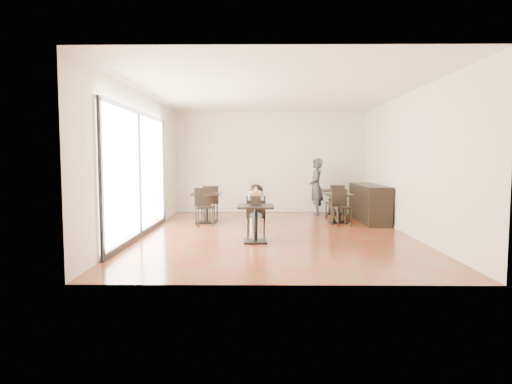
{
  "coord_description": "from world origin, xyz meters",
  "views": [
    {
      "loc": [
        -0.33,
        -9.7,
        1.72
      ],
      "look_at": [
        -0.43,
        -0.55,
        1.0
      ],
      "focal_mm": 30.0,
      "sensor_mm": 36.0,
      "label": 1
    }
  ],
  "objects_px": {
    "chair_left_a": "(209,203)",
    "chair_back_a": "(336,199)",
    "child_chair": "(256,217)",
    "child_table": "(256,224)",
    "adult_patron": "(316,187)",
    "chair_back_b": "(339,201)",
    "cafe_table_back": "(334,202)",
    "child": "(256,211)",
    "cafe_table_mid": "(338,208)",
    "chair_mid_b": "(342,208)",
    "chair_left_b": "(204,207)",
    "cafe_table_left": "(207,208)",
    "chair_mid_a": "(334,203)"
  },
  "relations": [
    {
      "from": "chair_left_a",
      "to": "chair_left_b",
      "type": "distance_m",
      "value": 1.1
    },
    {
      "from": "chair_mid_b",
      "to": "chair_left_b",
      "type": "distance_m",
      "value": 3.51
    },
    {
      "from": "child_chair",
      "to": "child",
      "type": "bearing_deg",
      "value": -0.0
    },
    {
      "from": "child",
      "to": "chair_mid_a",
      "type": "relative_size",
      "value": 1.25
    },
    {
      "from": "child_table",
      "to": "child",
      "type": "distance_m",
      "value": 0.58
    },
    {
      "from": "chair_back_a",
      "to": "chair_left_b",
      "type": "bearing_deg",
      "value": 31.96
    },
    {
      "from": "chair_mid_b",
      "to": "child",
      "type": "bearing_deg",
      "value": -155.62
    },
    {
      "from": "child_chair",
      "to": "child",
      "type": "height_order",
      "value": "child"
    },
    {
      "from": "adult_patron",
      "to": "cafe_table_mid",
      "type": "height_order",
      "value": "adult_patron"
    },
    {
      "from": "child",
      "to": "chair_left_a",
      "type": "relative_size",
      "value": 1.21
    },
    {
      "from": "chair_mid_a",
      "to": "chair_back_a",
      "type": "height_order",
      "value": "chair_mid_a"
    },
    {
      "from": "child",
      "to": "cafe_table_mid",
      "type": "distance_m",
      "value": 3.11
    },
    {
      "from": "chair_left_a",
      "to": "chair_back_a",
      "type": "relative_size",
      "value": 1.06
    },
    {
      "from": "child_chair",
      "to": "child_table",
      "type": "bearing_deg",
      "value": 90.0
    },
    {
      "from": "adult_patron",
      "to": "chair_back_b",
      "type": "height_order",
      "value": "adult_patron"
    },
    {
      "from": "chair_back_b",
      "to": "child_table",
      "type": "bearing_deg",
      "value": -121.95
    },
    {
      "from": "chair_left_a",
      "to": "chair_mid_b",
      "type": "bearing_deg",
      "value": 145.76
    },
    {
      "from": "child_chair",
      "to": "adult_patron",
      "type": "distance_m",
      "value": 4.12
    },
    {
      "from": "chair_mid_b",
      "to": "cafe_table_mid",
      "type": "bearing_deg",
      "value": 77.08
    },
    {
      "from": "child_table",
      "to": "chair_mid_b",
      "type": "height_order",
      "value": "chair_mid_b"
    },
    {
      "from": "child_chair",
      "to": "cafe_table_back",
      "type": "relative_size",
      "value": 1.23
    },
    {
      "from": "cafe_table_back",
      "to": "chair_left_b",
      "type": "height_order",
      "value": "chair_left_b"
    },
    {
      "from": "cafe_table_mid",
      "to": "chair_back_b",
      "type": "relative_size",
      "value": 0.86
    },
    {
      "from": "cafe_table_left",
      "to": "chair_left_b",
      "type": "bearing_deg",
      "value": -90.0
    },
    {
      "from": "adult_patron",
      "to": "chair_mid_a",
      "type": "relative_size",
      "value": 1.85
    },
    {
      "from": "child",
      "to": "chair_mid_a",
      "type": "distance_m",
      "value": 3.51
    },
    {
      "from": "cafe_table_mid",
      "to": "cafe_table_left",
      "type": "relative_size",
      "value": 0.97
    },
    {
      "from": "chair_mid_b",
      "to": "chair_left_b",
      "type": "height_order",
      "value": "chair_left_b"
    },
    {
      "from": "adult_patron",
      "to": "chair_left_b",
      "type": "height_order",
      "value": "adult_patron"
    },
    {
      "from": "adult_patron",
      "to": "chair_left_b",
      "type": "xyz_separation_m",
      "value": [
        -3.12,
        -2.11,
        -0.38
      ]
    },
    {
      "from": "child",
      "to": "cafe_table_back",
      "type": "xyz_separation_m",
      "value": [
        2.37,
        4.0,
        -0.2
      ]
    },
    {
      "from": "chair_left_b",
      "to": "chair_back_a",
      "type": "xyz_separation_m",
      "value": [
        3.77,
        2.41,
        -0.03
      ]
    },
    {
      "from": "cafe_table_back",
      "to": "chair_back_a",
      "type": "height_order",
      "value": "chair_back_a"
    },
    {
      "from": "chair_left_b",
      "to": "cafe_table_left",
      "type": "bearing_deg",
      "value": 72.15
    },
    {
      "from": "cafe_table_mid",
      "to": "chair_mid_b",
      "type": "xyz_separation_m",
      "value": [
        0.0,
        -0.55,
        0.08
      ]
    },
    {
      "from": "child_chair",
      "to": "cafe_table_left",
      "type": "bearing_deg",
      "value": -58.0
    },
    {
      "from": "cafe_table_left",
      "to": "chair_mid_a",
      "type": "height_order",
      "value": "chair_mid_a"
    },
    {
      "from": "cafe_table_back",
      "to": "chair_back_b",
      "type": "relative_size",
      "value": 0.83
    },
    {
      "from": "child",
      "to": "chair_mid_b",
      "type": "relative_size",
      "value": 1.25
    },
    {
      "from": "cafe_table_mid",
      "to": "chair_back_b",
      "type": "distance_m",
      "value": 1.27
    },
    {
      "from": "chair_mid_a",
      "to": "chair_left_a",
      "type": "distance_m",
      "value": 3.51
    },
    {
      "from": "cafe_table_left",
      "to": "chair_mid_a",
      "type": "distance_m",
      "value": 3.57
    },
    {
      "from": "adult_patron",
      "to": "chair_left_a",
      "type": "relative_size",
      "value": 1.79
    },
    {
      "from": "child",
      "to": "cafe_table_left",
      "type": "xyz_separation_m",
      "value": [
        -1.34,
        2.14,
        -0.18
      ]
    },
    {
      "from": "chair_left_a",
      "to": "cafe_table_mid",
      "type": "bearing_deg",
      "value": 154.32
    },
    {
      "from": "child_table",
      "to": "chair_back_b",
      "type": "xyz_separation_m",
      "value": [
        2.43,
        4.0,
        0.07
      ]
    },
    {
      "from": "chair_mid_a",
      "to": "chair_back_b",
      "type": "bearing_deg",
      "value": -123.2
    },
    {
      "from": "child",
      "to": "chair_left_a",
      "type": "distance_m",
      "value": 3.01
    },
    {
      "from": "child",
      "to": "chair_left_b",
      "type": "distance_m",
      "value": 2.08
    },
    {
      "from": "cafe_table_mid",
      "to": "chair_left_a",
      "type": "relative_size",
      "value": 0.8
    }
  ]
}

